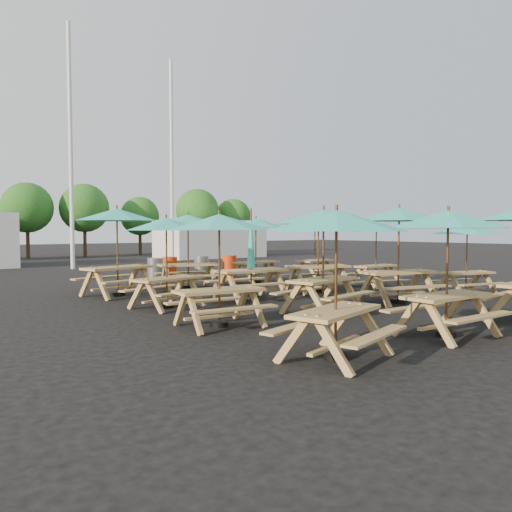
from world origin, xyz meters
TOP-DOWN VIEW (x-y plane):
  - ground at (0.00, 0.00)m, footprint 120.00×120.00m
  - picnic_unit_0 at (-4.10, -5.98)m, footprint 2.60×2.60m
  - picnic_unit_1 at (-4.13, -2.83)m, footprint 2.29×2.29m
  - picnic_unit_2 at (-3.87, 0.00)m, footprint 2.59×2.59m
  - picnic_unit_3 at (-4.01, 2.88)m, footprint 2.90×2.90m
  - picnic_unit_4 at (-1.34, -6.06)m, footprint 2.18×2.18m
  - picnic_unit_5 at (-1.34, -2.90)m, footprint 2.67×2.67m
  - picnic_unit_6 at (-1.36, -0.10)m, footprint 2.07×1.83m
  - picnic_unit_7 at (-1.48, 3.22)m, footprint 2.78×2.78m
  - picnic_unit_9 at (1.39, -2.91)m, footprint 2.89×2.89m
  - picnic_unit_10 at (1.32, 0.04)m, footprint 2.86×2.86m
  - picnic_unit_11 at (1.28, 3.23)m, footprint 2.56×2.56m
  - picnic_unit_13 at (4.08, -3.25)m, footprint 2.37×2.37m
  - picnic_unit_14 at (3.89, -0.08)m, footprint 2.08×2.08m
  - picnic_unit_15 at (3.87, 2.89)m, footprint 2.63×2.63m
  - waste_bin_0 at (-1.60, 5.48)m, footprint 0.56×0.56m
  - waste_bin_1 at (-0.79, 5.93)m, footprint 0.56×0.56m
  - waste_bin_2 at (0.45, 5.67)m, footprint 0.56×0.56m
  - waste_bin_3 at (1.65, 5.51)m, footprint 0.56×0.56m
  - mast_0 at (-2.00, 14.00)m, footprint 0.20×0.20m
  - mast_1 at (4.50, 16.00)m, footprint 0.20×0.20m
  - event_tent_1 at (9.00, 19.00)m, footprint 7.00×4.00m
  - tree_3 at (-1.75, 24.72)m, footprint 3.36×3.36m
  - tree_4 at (1.90, 24.26)m, footprint 3.41×3.41m
  - tree_5 at (6.22, 24.67)m, footprint 2.94×2.94m
  - tree_6 at (10.23, 22.90)m, footprint 3.38×3.38m
  - tree_7 at (13.63, 22.92)m, footprint 2.95×2.95m

SIDE VIEW (x-z plane):
  - ground at x=0.00m, z-range 0.00..0.00m
  - waste_bin_0 at x=-1.60m, z-range 0.00..0.91m
  - waste_bin_1 at x=-0.79m, z-range 0.00..0.91m
  - waste_bin_2 at x=0.45m, z-range 0.00..0.91m
  - waste_bin_3 at x=1.65m, z-range 0.00..0.91m
  - picnic_unit_6 at x=-1.36m, z-range -0.22..2.29m
  - event_tent_1 at x=9.00m, z-range 0.00..2.60m
  - picnic_unit_13 at x=4.08m, z-range 0.78..2.91m
  - picnic_unit_14 at x=3.89m, z-range 0.81..3.00m
  - picnic_unit_0 at x=-4.10m, z-range 0.83..3.07m
  - picnic_unit_2 at x=-3.87m, z-range 0.83..3.08m
  - picnic_unit_1 at x=-4.13m, z-range 0.83..3.09m
  - picnic_unit_4 at x=-1.34m, z-range 0.85..3.15m
  - picnic_unit_15 at x=3.87m, z-range 0.85..3.15m
  - picnic_unit_11 at x=1.28m, z-range 0.87..3.24m
  - picnic_unit_5 at x=-1.34m, z-range 0.89..3.31m
  - picnic_unit_7 at x=-1.48m, z-range 0.90..3.35m
  - picnic_unit_10 at x=1.32m, z-range 0.91..3.38m
  - picnic_unit_9 at x=1.39m, z-range 0.94..3.47m
  - picnic_unit_3 at x=-4.01m, z-range 0.95..3.52m
  - tree_5 at x=6.22m, z-range 0.75..5.20m
  - tree_7 at x=13.63m, z-range 0.75..5.23m
  - tree_3 at x=-1.75m, z-range 0.86..5.95m
  - tree_6 at x=10.23m, z-range 0.86..5.99m
  - tree_4 at x=1.90m, z-range 0.87..6.04m
  - mast_0 at x=-2.00m, z-range 0.00..12.00m
  - mast_1 at x=4.50m, z-range 0.00..12.00m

